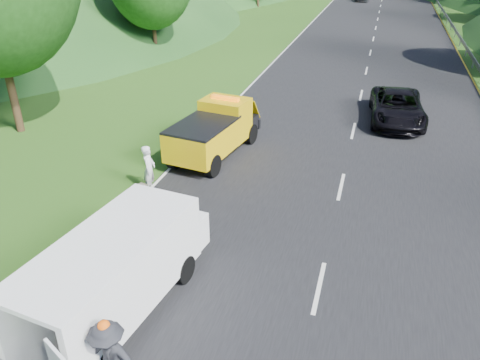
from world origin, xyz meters
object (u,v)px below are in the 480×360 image
(woman, at_px, (151,191))
(suitcase, at_px, (143,191))
(white_van, at_px, (116,269))
(passing_suv, at_px, (395,122))
(tow_truck, at_px, (215,130))
(child, at_px, (160,247))

(woman, relative_size, suitcase, 3.28)
(white_van, distance_m, suitcase, 5.84)
(passing_suv, bearing_deg, tow_truck, -143.06)
(child, distance_m, suitcase, 3.25)
(white_van, xyz_separation_m, suitcase, (-2.10, 5.36, -1.00))
(woman, distance_m, suitcase, 0.59)
(woman, bearing_deg, child, -161.56)
(tow_truck, height_order, passing_suv, tow_truck)
(suitcase, height_order, passing_suv, passing_suv)
(suitcase, relative_size, passing_suv, 0.10)
(white_van, height_order, suitcase, white_van)
(suitcase, bearing_deg, tow_truck, 74.06)
(tow_truck, distance_m, woman, 4.20)
(woman, bearing_deg, white_van, -172.46)
(tow_truck, height_order, child, tow_truck)
(white_van, xyz_separation_m, child, (-0.22, 2.72, -1.28))
(woman, bearing_deg, suitcase, 163.93)
(woman, height_order, passing_suv, woman)
(passing_suv, bearing_deg, white_van, -116.18)
(tow_truck, bearing_deg, woman, -98.79)
(tow_truck, xyz_separation_m, woman, (-1.21, -3.86, -1.14))
(child, bearing_deg, tow_truck, 105.29)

